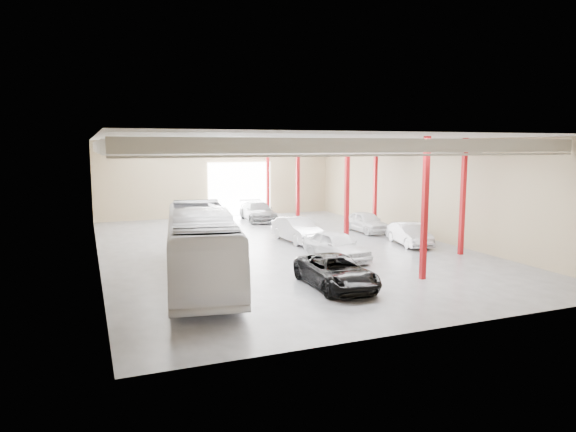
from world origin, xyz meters
TOP-DOWN VIEW (x-y plane):
  - depot_shell at (0.13, 0.48)m, footprint 22.12×32.12m
  - coach_bus at (-6.46, -6.41)m, footprint 5.00×13.10m
  - black_sedan at (-0.87, -9.77)m, footprint 2.57×5.42m
  - car_row_a at (1.80, -4.57)m, footprint 2.61×5.15m
  - car_row_b at (1.90, 1.50)m, footprint 2.10×5.20m
  - car_row_c at (2.50, 12.00)m, footprint 2.65×5.87m
  - car_right_near at (8.30, -2.41)m, footprint 2.36×4.70m
  - car_right_far at (8.30, 3.21)m, footprint 1.97×4.65m

SIDE VIEW (x-z plane):
  - car_right_near at x=8.30m, z-range 0.00..1.48m
  - black_sedan at x=-0.87m, z-range 0.00..1.49m
  - car_right_far at x=8.30m, z-range 0.00..1.57m
  - car_row_c at x=2.50m, z-range 0.00..1.67m
  - car_row_b at x=1.90m, z-range 0.00..1.68m
  - car_row_a at x=1.80m, z-range 0.00..1.68m
  - coach_bus at x=-6.46m, z-range 0.00..3.56m
  - depot_shell at x=0.13m, z-range 1.44..8.51m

